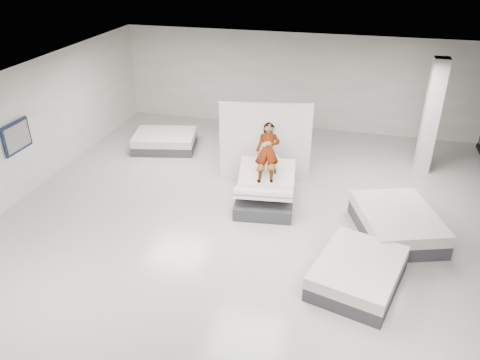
{
  "coord_description": "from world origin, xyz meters",
  "views": [
    {
      "loc": [
        1.99,
        -8.38,
        5.97
      ],
      "look_at": [
        -0.37,
        0.77,
        1.0
      ],
      "focal_mm": 35.0,
      "sensor_mm": 36.0,
      "label": 1
    }
  ],
  "objects": [
    {
      "name": "room",
      "position": [
        0.0,
        0.0,
        1.6
      ],
      "size": [
        14.0,
        14.04,
        3.2
      ],
      "color": "#A7A69E",
      "rests_on": "ground"
    },
    {
      "name": "hero_bed",
      "position": [
        0.08,
        1.53,
        0.35
      ],
      "size": [
        1.58,
        1.98,
        1.06
      ],
      "color": "#3D3C42",
      "rests_on": "floor"
    },
    {
      "name": "person",
      "position": [
        0.05,
        1.83,
        1.12
      ],
      "size": [
        0.73,
        1.37,
        1.5
      ],
      "primitive_type": "imported",
      "rotation": [
        0.68,
        0.0,
        0.11
      ],
      "color": "slate",
      "rests_on": "hero_bed"
    },
    {
      "name": "remote",
      "position": [
        0.31,
        1.51,
        0.94
      ],
      "size": [
        0.07,
        0.15,
        0.08
      ],
      "primitive_type": "cube",
      "rotation": [
        0.35,
        0.0,
        0.11
      ],
      "color": "black",
      "rests_on": "person"
    },
    {
      "name": "divider_panel",
      "position": [
        -0.21,
        2.81,
        1.09
      ],
      "size": [
        2.38,
        0.58,
        2.19
      ],
      "primitive_type": "cube",
      "rotation": [
        0.0,
        0.0,
        0.2
      ],
      "color": "white",
      "rests_on": "floor"
    },
    {
      "name": "flat_bed_right_far",
      "position": [
        3.18,
        0.97,
        0.29
      ],
      "size": [
        2.17,
        2.49,
        0.58
      ],
      "color": "#3D3C42",
      "rests_on": "floor"
    },
    {
      "name": "flat_bed_right_near",
      "position": [
        2.41,
        -0.99,
        0.27
      ],
      "size": [
        1.92,
        2.25,
        0.53
      ],
      "color": "#3D3C42",
      "rests_on": "floor"
    },
    {
      "name": "flat_bed_left_far",
      "position": [
        -3.65,
        4.09,
        0.25
      ],
      "size": [
        2.1,
        1.75,
        0.51
      ],
      "color": "#3D3C42",
      "rests_on": "floor"
    },
    {
      "name": "column",
      "position": [
        4.0,
        4.5,
        1.6
      ],
      "size": [
        0.4,
        0.4,
        3.2
      ],
      "primitive_type": "cube",
      "color": "silver",
      "rests_on": "floor"
    },
    {
      "name": "wall_poster",
      "position": [
        -5.93,
        0.5,
        1.6
      ],
      "size": [
        0.06,
        0.95,
        0.75
      ],
      "color": "black",
      "rests_on": "wall_left"
    }
  ]
}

